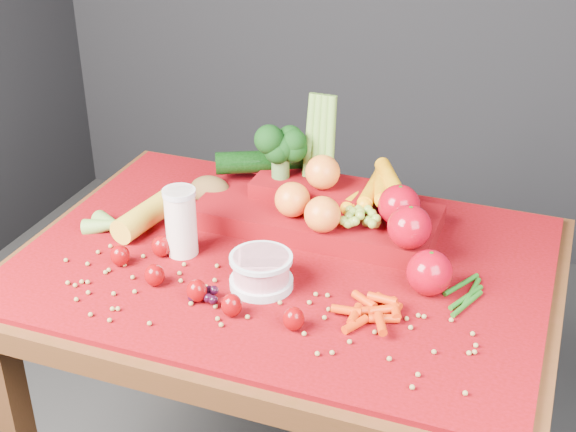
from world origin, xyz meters
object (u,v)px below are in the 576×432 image
(milk_glass, at_px, (181,220))
(produce_mound, at_px, (331,204))
(yogurt_bowl, at_px, (261,270))
(table, at_px, (285,301))

(milk_glass, relative_size, produce_mound, 0.24)
(yogurt_bowl, bearing_deg, table, 87.11)
(milk_glass, distance_m, produce_mound, 0.33)
(table, relative_size, milk_glass, 7.58)
(milk_glass, bearing_deg, produce_mound, 38.22)
(milk_glass, bearing_deg, table, 14.51)
(table, height_order, milk_glass, milk_glass)
(table, xyz_separation_m, milk_glass, (-0.20, -0.05, 0.18))
(milk_glass, bearing_deg, yogurt_bowl, -16.51)
(produce_mound, bearing_deg, yogurt_bowl, -102.32)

